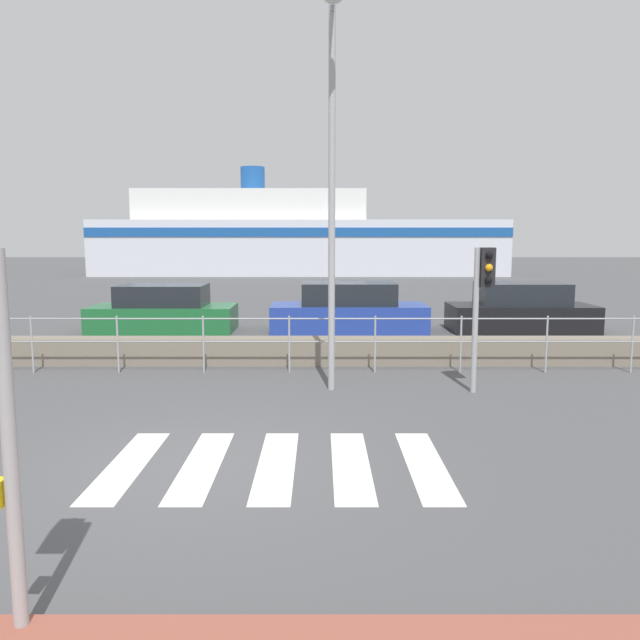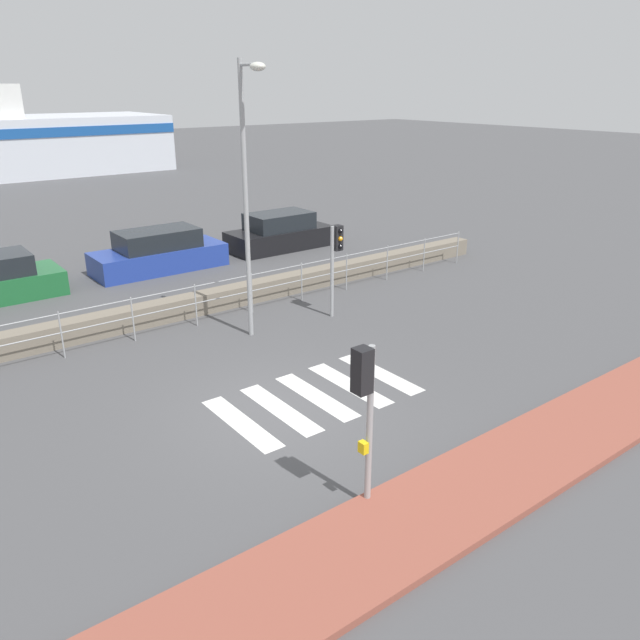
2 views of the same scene
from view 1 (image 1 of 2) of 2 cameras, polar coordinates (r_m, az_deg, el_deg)
ground_plane at (r=7.87m, az=-11.03°, el=-12.85°), size 160.00×160.00×0.00m
crosswalk at (r=7.74m, az=-3.84°, el=-13.03°), size 4.05×2.40×0.01m
seawall at (r=13.59m, az=-6.14°, el=-2.82°), size 25.04×0.55×0.58m
harbor_fence at (r=12.65m, az=-6.60°, el=-1.42°), size 22.58×0.04×1.16m
traffic_light_far at (r=11.18m, az=14.83°, el=2.96°), size 0.34×0.32×2.55m
streetlamp at (r=10.91m, az=1.28°, el=14.56°), size 0.32×1.00×6.64m
ferry_boat at (r=47.54m, az=-2.51°, el=7.41°), size 29.54×8.53×7.93m
parked_car_green at (r=18.80m, az=-13.97°, el=0.78°), size 4.15×1.82×1.36m
parked_car_blue at (r=18.25m, az=2.79°, el=0.88°), size 4.51×1.77×1.42m
parked_car_black at (r=19.16m, az=18.05°, el=0.83°), size 4.13×1.78×1.42m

